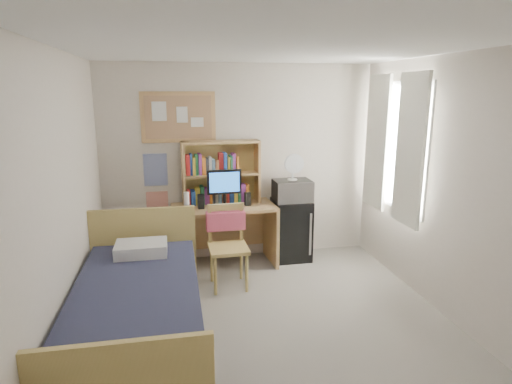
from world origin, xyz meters
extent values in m
cube|color=gray|center=(0.00, 0.00, -0.01)|extent=(3.60, 4.20, 0.02)
cube|color=white|center=(0.00, 0.00, 2.60)|extent=(3.60, 4.20, 0.02)
cube|color=beige|center=(0.00, 2.10, 1.30)|extent=(3.60, 0.04, 2.60)
cube|color=beige|center=(0.00, -2.10, 1.30)|extent=(3.60, 0.04, 2.60)
cube|color=beige|center=(-1.80, 0.00, 1.30)|extent=(0.04, 4.20, 2.60)
cube|color=beige|center=(1.80, 0.00, 1.30)|extent=(0.04, 4.20, 2.60)
cube|color=white|center=(1.75, 1.20, 1.60)|extent=(0.10, 1.40, 1.70)
cube|color=white|center=(1.72, 0.80, 1.60)|extent=(0.04, 0.55, 1.70)
cube|color=white|center=(1.72, 1.60, 1.60)|extent=(0.04, 0.55, 1.70)
cube|color=#A67E57|center=(-0.78, 2.08, 1.92)|extent=(0.94, 0.03, 0.64)
cube|color=#283EA0|center=(-1.10, 2.09, 1.25)|extent=(0.30, 0.01, 0.42)
cube|color=red|center=(-1.10, 2.09, 0.78)|extent=(0.28, 0.01, 0.36)
cube|color=tan|center=(-0.26, 1.75, 0.41)|extent=(1.34, 0.74, 0.81)
cube|color=tan|center=(-0.29, 1.12, 0.48)|extent=(0.49, 0.49, 0.97)
cube|color=black|center=(0.66, 1.84, 0.41)|extent=(0.49, 0.49, 0.82)
cube|color=#1C1F33|center=(-1.23, 0.03, 0.30)|extent=(1.11, 2.21, 0.61)
cube|color=tan|center=(-0.27, 1.90, 1.22)|extent=(1.01, 0.32, 0.82)
cube|color=black|center=(-0.25, 1.70, 1.04)|extent=(0.43, 0.06, 0.46)
cube|color=black|center=(-0.24, 1.56, 0.82)|extent=(0.41, 0.15, 0.02)
cube|color=black|center=(-0.55, 1.67, 0.90)|extent=(0.08, 0.08, 0.18)
cube|color=black|center=(0.05, 1.72, 0.90)|extent=(0.08, 0.08, 0.17)
cylinder|color=silver|center=(-0.73, 1.62, 0.93)|extent=(0.07, 0.07, 0.23)
cube|color=#DF5472|center=(-0.29, 1.32, 0.75)|extent=(0.46, 0.15, 0.22)
cube|color=#B6B6BA|center=(0.66, 1.82, 0.96)|extent=(0.48, 0.37, 0.28)
cylinder|color=silver|center=(0.66, 1.82, 1.26)|extent=(0.26, 0.26, 0.32)
cube|color=silver|center=(-1.23, 0.78, 0.67)|extent=(0.52, 0.36, 0.12)
camera|label=1|loc=(-0.85, -3.51, 2.25)|focal=30.00mm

